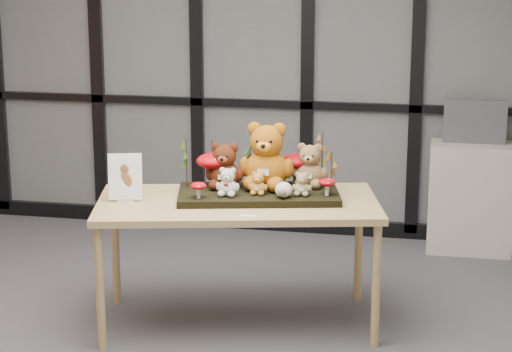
% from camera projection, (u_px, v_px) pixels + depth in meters
% --- Properties ---
extents(floor, '(5.00, 5.00, 0.00)m').
position_uv_depth(floor, '(163.00, 351.00, 5.32)').
color(floor, '#4A4B4F').
rests_on(floor, ground).
extents(room_shell, '(5.00, 5.00, 5.00)m').
position_uv_depth(room_shell, '(156.00, 59.00, 4.92)').
color(room_shell, '#BBB8B0').
rests_on(room_shell, floor).
extents(glass_partition, '(4.90, 0.06, 2.78)m').
position_uv_depth(glass_partition, '(251.00, 57.00, 7.34)').
color(glass_partition, '#2D383F').
rests_on(glass_partition, floor).
extents(display_table, '(1.82, 1.20, 0.79)m').
position_uv_depth(display_table, '(238.00, 211.00, 5.55)').
color(display_table, tan).
rests_on(display_table, floor).
extents(diorama_tray, '(1.05, 0.69, 0.04)m').
position_uv_depth(diorama_tray, '(258.00, 194.00, 5.60)').
color(diorama_tray, black).
rests_on(diorama_tray, display_table).
extents(bear_pooh_yellow, '(0.40, 0.38, 0.45)m').
position_uv_depth(bear_pooh_yellow, '(267.00, 152.00, 5.63)').
color(bear_pooh_yellow, '#A2590E').
rests_on(bear_pooh_yellow, diorama_tray).
extents(bear_brown_medium, '(0.28, 0.26, 0.31)m').
position_uv_depth(bear_brown_medium, '(225.00, 163.00, 5.63)').
color(bear_brown_medium, '#481B0B').
rests_on(bear_brown_medium, diorama_tray).
extents(bear_tan_back, '(0.27, 0.25, 0.30)m').
position_uv_depth(bear_tan_back, '(310.00, 163.00, 5.67)').
color(bear_tan_back, olive).
rests_on(bear_tan_back, diorama_tray).
extents(bear_small_yellow, '(0.14, 0.13, 0.15)m').
position_uv_depth(bear_small_yellow, '(258.00, 182.00, 5.50)').
color(bear_small_yellow, orange).
rests_on(bear_small_yellow, diorama_tray).
extents(bear_white_bow, '(0.17, 0.16, 0.19)m').
position_uv_depth(bear_white_bow, '(228.00, 180.00, 5.47)').
color(bear_white_bow, silver).
rests_on(bear_white_bow, diorama_tray).
extents(bear_beige_small, '(0.14, 0.13, 0.16)m').
position_uv_depth(bear_beige_small, '(302.00, 182.00, 5.48)').
color(bear_beige_small, '#9D875B').
rests_on(bear_beige_small, diorama_tray).
extents(plush_cream_hedgehog, '(0.09, 0.09, 0.10)m').
position_uv_depth(plush_cream_hedgehog, '(284.00, 189.00, 5.44)').
color(plush_cream_hedgehog, silver).
rests_on(plush_cream_hedgehog, diorama_tray).
extents(mushroom_back_left, '(0.21, 0.21, 0.23)m').
position_uv_depth(mushroom_back_left, '(213.00, 168.00, 5.67)').
color(mushroom_back_left, '#9B050D').
rests_on(mushroom_back_left, diorama_tray).
extents(mushroom_back_right, '(0.19, 0.19, 0.21)m').
position_uv_depth(mushroom_back_right, '(296.00, 168.00, 5.73)').
color(mushroom_back_right, '#9B050D').
rests_on(mushroom_back_right, diorama_tray).
extents(mushroom_front_left, '(0.10, 0.10, 0.11)m').
position_uv_depth(mushroom_front_left, '(198.00, 189.00, 5.42)').
color(mushroom_front_left, '#9B050D').
rests_on(mushroom_front_left, diorama_tray).
extents(mushroom_front_right, '(0.10, 0.10, 0.11)m').
position_uv_depth(mushroom_front_right, '(327.00, 186.00, 5.48)').
color(mushroom_front_right, '#9B050D').
rests_on(mushroom_front_right, diorama_tray).
extents(sprig_green_far_left, '(0.05, 0.05, 0.30)m').
position_uv_depth(sprig_green_far_left, '(187.00, 163.00, 5.67)').
color(sprig_green_far_left, '#143A0D').
rests_on(sprig_green_far_left, diorama_tray).
extents(sprig_green_mid_left, '(0.05, 0.05, 0.28)m').
position_uv_depth(sprig_green_mid_left, '(212.00, 162.00, 5.72)').
color(sprig_green_mid_left, '#143A0D').
rests_on(sprig_green_mid_left, diorama_tray).
extents(sprig_dry_far_right, '(0.05, 0.05, 0.34)m').
position_uv_depth(sprig_dry_far_right, '(322.00, 159.00, 5.66)').
color(sprig_dry_far_right, brown).
rests_on(sprig_dry_far_right, diorama_tray).
extents(sprig_dry_mid_right, '(0.05, 0.05, 0.24)m').
position_uv_depth(sprig_dry_mid_right, '(331.00, 172.00, 5.55)').
color(sprig_dry_mid_right, brown).
rests_on(sprig_dry_mid_right, diorama_tray).
extents(sprig_green_centre, '(0.05, 0.05, 0.24)m').
position_uv_depth(sprig_green_centre, '(250.00, 165.00, 5.74)').
color(sprig_green_centre, '#143A0D').
rests_on(sprig_green_centre, diorama_tray).
extents(sign_holder, '(0.21, 0.11, 0.28)m').
position_uv_depth(sign_holder, '(125.00, 179.00, 5.51)').
color(sign_holder, silver).
rests_on(sign_holder, display_table).
extents(label_card, '(0.09, 0.03, 0.00)m').
position_uv_depth(label_card, '(248.00, 216.00, 5.21)').
color(label_card, white).
rests_on(label_card, display_table).
extents(cabinet, '(0.63, 0.37, 0.84)m').
position_uv_depth(cabinet, '(471.00, 198.00, 7.02)').
color(cabinet, '#B4ABA1').
rests_on(cabinet, floor).
extents(monitor, '(0.46, 0.05, 0.33)m').
position_uv_depth(monitor, '(475.00, 122.00, 6.90)').
color(monitor, '#4D5054').
rests_on(monitor, cabinet).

